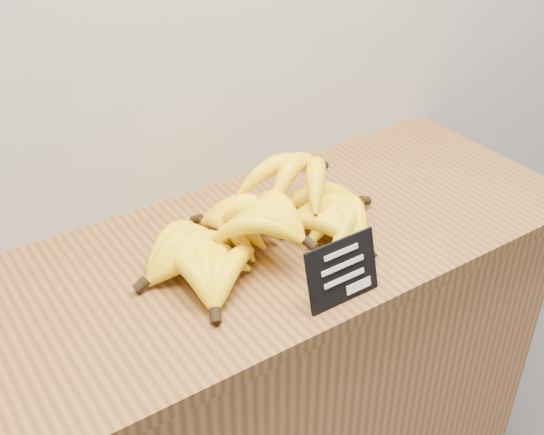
% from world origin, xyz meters
% --- Properties ---
extents(counter, '(1.28, 0.50, 0.90)m').
position_xyz_m(counter, '(0.16, 2.75, 0.45)').
color(counter, '#A96936').
rests_on(counter, ground).
extents(counter_top, '(1.38, 0.54, 0.03)m').
position_xyz_m(counter_top, '(0.16, 2.75, 0.92)').
color(counter_top, brown).
rests_on(counter_top, counter).
extents(chalkboard_sign, '(0.14, 0.04, 0.11)m').
position_xyz_m(chalkboard_sign, '(0.20, 2.53, 0.99)').
color(chalkboard_sign, black).
rests_on(chalkboard_sign, counter_top).
extents(banana_pile, '(0.54, 0.32, 0.13)m').
position_xyz_m(banana_pile, '(0.17, 2.74, 0.98)').
color(banana_pile, yellow).
rests_on(banana_pile, counter_top).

